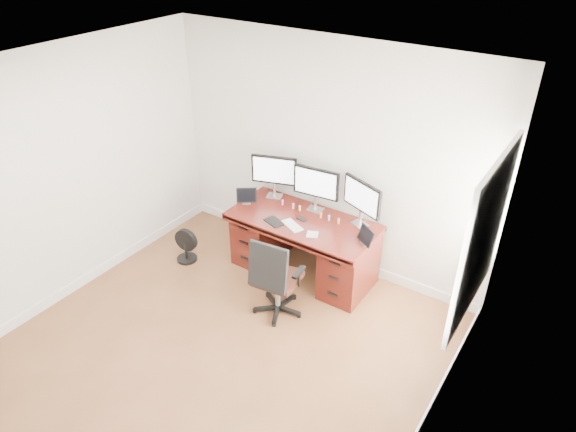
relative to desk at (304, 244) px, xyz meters
The scene contains 21 objects.
ground 1.87m from the desk, 90.00° to the right, with size 4.50×4.50×0.00m, color brown.
back_wall 1.04m from the desk, 90.00° to the left, with size 4.00×0.10×2.70m, color white.
right_wall 2.80m from the desk, 40.79° to the right, with size 0.10×4.50×2.70m.
desk is the anchor object (origin of this frame).
office_chair 0.80m from the desk, 79.52° to the right, with size 0.57×0.57×0.96m.
floor_fan 1.47m from the desk, 155.70° to the right, with size 0.30×0.25×0.43m.
monitor_left 0.93m from the desk, 157.68° to the left, with size 0.53×0.21×0.53m.
monitor_center 0.72m from the desk, 89.96° to the left, with size 0.55×0.16×0.53m.
monitor_right 0.93m from the desk, 22.32° to the left, with size 0.52×0.24×0.53m.
tablet_left 0.88m from the desk, behind, with size 0.23×0.20×0.19m.
tablet_right 0.91m from the desk, ahead, with size 0.24×0.19×0.19m.
keyboard 0.41m from the desk, 97.21° to the right, with size 0.28×0.12×0.01m, color silver.
trackpad 0.49m from the desk, 43.03° to the right, with size 0.12×0.12×0.01m, color silver.
drawing_tablet 0.49m from the desk, 133.61° to the right, with size 0.23×0.15×0.01m, color black.
phone 0.35m from the desk, 107.98° to the right, with size 0.12×0.06×0.01m, color black.
figurine_purple 0.56m from the desk, 162.50° to the left, with size 0.03×0.03×0.07m.
figurine_pink 0.46m from the desk, 152.20° to the left, with size 0.03×0.03×0.07m.
figurine_yellow 0.43m from the desk, 139.13° to the left, with size 0.03×0.03×0.07m.
figurine_orange 0.43m from the desk, 38.83° to the left, with size 0.03×0.03×0.07m.
figurine_blue 0.48m from the desk, 25.25° to the left, with size 0.03×0.03×0.07m.
figurine_brown 0.55m from the desk, 17.68° to the left, with size 0.03×0.03×0.07m.
Camera 1 is at (2.60, -2.38, 3.78)m, focal length 32.00 mm.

